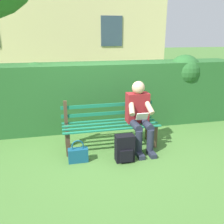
{
  "coord_description": "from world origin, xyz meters",
  "views": [
    {
      "loc": [
        0.85,
        3.86,
        1.92
      ],
      "look_at": [
        0.0,
        0.1,
        0.68
      ],
      "focal_mm": 39.15,
      "sensor_mm": 36.0,
      "label": 1
    }
  ],
  "objects_px": {
    "person_seated": "(139,114)",
    "backpack": "(125,148)",
    "park_bench": "(110,124)",
    "handbag": "(78,154)"
  },
  "relations": [
    {
      "from": "park_bench",
      "to": "handbag",
      "type": "height_order",
      "value": "park_bench"
    },
    {
      "from": "person_seated",
      "to": "backpack",
      "type": "xyz_separation_m",
      "value": [
        0.38,
        0.44,
        -0.4
      ]
    },
    {
      "from": "person_seated",
      "to": "backpack",
      "type": "height_order",
      "value": "person_seated"
    },
    {
      "from": "park_bench",
      "to": "backpack",
      "type": "distance_m",
      "value": 0.64
    },
    {
      "from": "backpack",
      "to": "handbag",
      "type": "height_order",
      "value": "backpack"
    },
    {
      "from": "park_bench",
      "to": "handbag",
      "type": "bearing_deg",
      "value": 37.87
    },
    {
      "from": "person_seated",
      "to": "handbag",
      "type": "relative_size",
      "value": 3.15
    },
    {
      "from": "park_bench",
      "to": "person_seated",
      "type": "xyz_separation_m",
      "value": [
        -0.48,
        0.17,
        0.2
      ]
    },
    {
      "from": "person_seated",
      "to": "handbag",
      "type": "bearing_deg",
      "value": 15.85
    },
    {
      "from": "backpack",
      "to": "handbag",
      "type": "relative_size",
      "value": 1.18
    }
  ]
}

